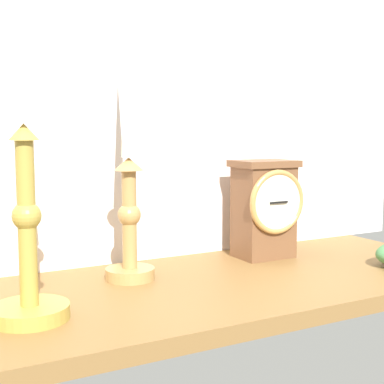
# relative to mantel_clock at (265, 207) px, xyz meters

# --- Properties ---
(ground_plane) EXTENTS (1.00, 0.36, 0.02)m
(ground_plane) POSITION_rel_mantel_clock_xyz_m (-0.21, -0.09, -0.10)
(ground_plane) COLOR brown
(back_wall) EXTENTS (1.20, 0.02, 0.65)m
(back_wall) POSITION_rel_mantel_clock_xyz_m (-0.21, 0.09, 0.23)
(back_wall) COLOR white
(back_wall) RESTS_ON ground_plane
(mantel_clock) EXTENTS (0.11, 0.09, 0.18)m
(mantel_clock) POSITION_rel_mantel_clock_xyz_m (0.00, 0.00, 0.00)
(mantel_clock) COLOR brown
(mantel_clock) RESTS_ON ground_plane
(candlestick_tall_left) EXTENTS (0.10, 0.10, 0.41)m
(candlestick_tall_left) POSITION_rel_mantel_clock_xyz_m (-0.45, -0.13, 0.03)
(candlestick_tall_left) COLOR #B0953E
(candlestick_tall_left) RESTS_ON ground_plane
(candlestick_tall_center) EXTENTS (0.08, 0.08, 0.41)m
(candlestick_tall_center) POSITION_rel_mantel_clock_xyz_m (-0.27, -0.02, 0.05)
(candlestick_tall_center) COLOR #B0874D
(candlestick_tall_center) RESTS_ON ground_plane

